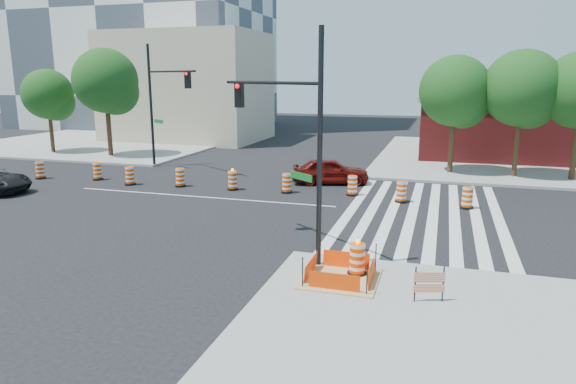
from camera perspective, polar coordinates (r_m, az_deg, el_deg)
name	(u,v)px	position (r m, az deg, el deg)	size (l,w,h in m)	color
ground	(200,197)	(26.38, -9.72, -0.54)	(120.00, 120.00, 0.00)	black
sidewalk_ne	(533,159)	(41.82, 25.56, 3.36)	(22.00, 22.00, 0.15)	gray
sidewalk_nw	(112,141)	(50.86, -18.93, 5.36)	(22.00, 22.00, 0.15)	gray
crosswalk_east	(423,213)	(23.68, 14.74, -2.28)	(6.75, 13.50, 0.01)	silver
lane_centerline	(200,197)	(26.38, -9.72, -0.53)	(14.00, 0.12, 0.01)	silver
excavation_pit	(340,277)	(15.27, 5.83, -9.40)	(2.20, 2.20, 0.90)	tan
brick_storefront	(536,128)	(41.56, 25.85, 6.41)	(16.50, 8.50, 4.60)	maroon
beige_midrise	(188,87)	(50.76, -11.03, 11.38)	(14.00, 10.00, 10.00)	#BCAF8F
red_coupe	(330,171)	(29.20, 4.72, 2.36)	(1.74, 4.34, 1.48)	#4F0A06
signal_pole_se	(290,125)	(16.51, 0.20, 7.48)	(4.46, 3.38, 7.23)	black
signal_pole_nw	(162,95)	(34.12, -13.84, 10.46)	(5.09, 3.35, 7.89)	black
pit_drum	(357,260)	(15.51, 7.70, -7.53)	(0.58, 0.58, 1.13)	black
barricade	(429,282)	(14.14, 15.43, -9.66)	(0.80, 0.29, 0.97)	#DA4204
tree_north_a	(49,97)	(44.44, -25.04, 9.53)	(3.86, 3.86, 6.57)	#382314
tree_north_b	(107,85)	(40.75, -19.52, 11.18)	(4.72, 4.72, 8.03)	#382314
tree_north_c	(456,95)	(33.10, 18.13, 10.20)	(4.27, 4.27, 7.25)	#382314
tree_north_d	(522,93)	(33.09, 24.60, 10.01)	(4.43, 4.43, 7.53)	#382314
median_drum_0	(40,171)	(33.95, -25.84, 2.13)	(0.60, 0.60, 1.02)	black
median_drum_1	(97,172)	(32.23, -20.41, 2.11)	(0.60, 0.60, 1.02)	black
median_drum_2	(130,176)	(30.14, -17.16, 1.66)	(0.60, 0.60, 1.02)	black
median_drum_3	(180,178)	(28.96, -11.89, 1.52)	(0.60, 0.60, 1.02)	black
median_drum_4	(233,181)	(27.67, -6.16, 1.23)	(0.60, 0.60, 1.18)	black
median_drum_5	(287,184)	(26.80, -0.13, 0.91)	(0.60, 0.60, 1.02)	black
median_drum_6	(352,186)	(26.42, 7.17, 0.63)	(0.60, 0.60, 1.02)	black
median_drum_7	(401,193)	(25.38, 12.48, -0.07)	(0.60, 0.60, 1.02)	black
median_drum_8	(467,198)	(24.99, 19.30, -0.68)	(0.60, 0.60, 1.02)	black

